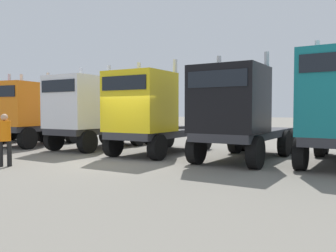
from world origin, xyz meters
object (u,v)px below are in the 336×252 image
object	(u,v)px
semi_truck_black	(237,114)
semi_truck_orange	(27,113)
semi_truck_yellow	(148,113)
visitor_in_hivis	(5,136)
semi_truck_white	(87,113)

from	to	relation	value
semi_truck_black	semi_truck_orange	bearing A→B (deg)	-88.62
semi_truck_black	semi_truck_yellow	bearing A→B (deg)	-87.99
semi_truck_yellow	visitor_in_hivis	world-z (taller)	semi_truck_yellow
semi_truck_yellow	semi_truck_white	bearing A→B (deg)	-96.87
semi_truck_orange	semi_truck_white	distance (m)	4.01
semi_truck_white	visitor_in_hivis	xyz separation A→B (m)	(0.95, -5.57, -0.78)
semi_truck_yellow	visitor_in_hivis	size ratio (longest dim) A/B	3.23
semi_truck_orange	semi_truck_white	bearing A→B (deg)	87.99
visitor_in_hivis	semi_truck_black	bearing A→B (deg)	79.15
semi_truck_black	semi_truck_white	bearing A→B (deg)	-91.64
semi_truck_orange	semi_truck_yellow	distance (m)	7.94
semi_truck_white	semi_truck_yellow	distance (m)	3.98
visitor_in_hivis	semi_truck_white	bearing A→B (deg)	145.12
visitor_in_hivis	semi_truck_orange	bearing A→B (deg)	177.86
semi_truck_white	semi_truck_black	size ratio (longest dim) A/B	0.99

